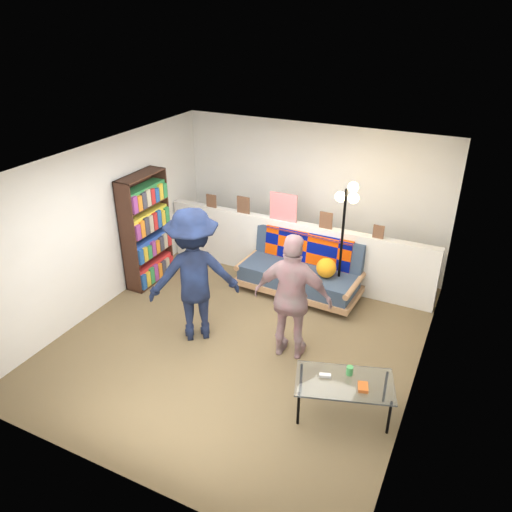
{
  "coord_description": "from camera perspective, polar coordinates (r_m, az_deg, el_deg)",
  "views": [
    {
      "loc": [
        2.59,
        -4.91,
        4.07
      ],
      "look_at": [
        0.0,
        0.4,
        1.05
      ],
      "focal_mm": 35.0,
      "sensor_mm": 36.0,
      "label": 1
    }
  ],
  "objects": [
    {
      "name": "person_right",
      "position": [
        6.13,
        4.21,
        -4.81
      ],
      "size": [
        1.02,
        0.52,
        1.68
      ],
      "primitive_type": "imported",
      "rotation": [
        0.0,
        0.0,
        3.26
      ],
      "color": "#CD858F",
      "rests_on": "ground"
    },
    {
      "name": "bookshelf",
      "position": [
        8.01,
        -12.44,
        2.57
      ],
      "size": [
        0.3,
        0.89,
        1.79
      ],
      "color": "black",
      "rests_on": "ground"
    },
    {
      "name": "ground",
      "position": [
        6.88,
        -1.48,
        -9.19
      ],
      "size": [
        5.0,
        5.0,
        0.0
      ],
      "primitive_type": "plane",
      "color": "brown",
      "rests_on": "ground"
    },
    {
      "name": "person_left",
      "position": [
        6.48,
        -7.11,
        -2.22
      ],
      "size": [
        1.36,
        1.26,
        1.84
      ],
      "primitive_type": "imported",
      "rotation": [
        0.0,
        0.0,
        3.79
      ],
      "color": "black",
      "rests_on": "ground"
    },
    {
      "name": "half_wall_ledge",
      "position": [
        8.02,
        4.38,
        0.59
      ],
      "size": [
        4.45,
        0.15,
        1.0
      ],
      "primitive_type": "cube",
      "color": "silver",
      "rests_on": "ground"
    },
    {
      "name": "floor_lamp",
      "position": [
        7.14,
        10.21,
        4.03
      ],
      "size": [
        0.38,
        0.35,
        1.87
      ],
      "color": "black",
      "rests_on": "ground"
    },
    {
      "name": "futon_sofa",
      "position": [
        7.72,
        5.31,
        -1.63
      ],
      "size": [
        1.91,
        0.99,
        0.8
      ],
      "color": "#AB7B53",
      "rests_on": "ground"
    },
    {
      "name": "room_shell",
      "position": [
        6.43,
        0.28,
        5.2
      ],
      "size": [
        4.6,
        5.05,
        2.45
      ],
      "color": "silver",
      "rests_on": "ground"
    },
    {
      "name": "coffee_table",
      "position": [
        5.61,
        10.13,
        -14.17
      ],
      "size": [
        1.17,
        0.87,
        0.54
      ],
      "color": "black",
      "rests_on": "ground"
    },
    {
      "name": "ledge_decor",
      "position": [
        7.81,
        2.96,
        5.31
      ],
      "size": [
        2.97,
        0.02,
        0.45
      ],
      "color": "brown",
      "rests_on": "half_wall_ledge"
    }
  ]
}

